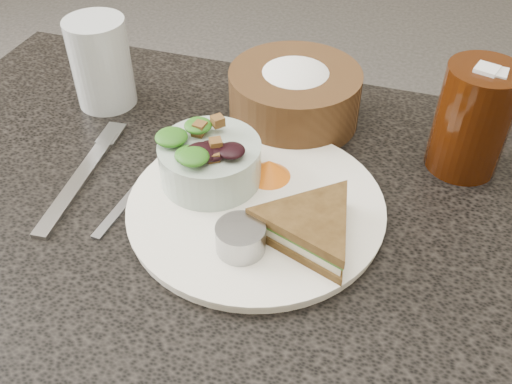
{
  "coord_description": "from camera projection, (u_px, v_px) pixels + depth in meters",
  "views": [
    {
      "loc": [
        0.17,
        -0.44,
        1.22
      ],
      "look_at": [
        0.02,
        0.02,
        0.78
      ],
      "focal_mm": 40.0,
      "sensor_mm": 36.0,
      "label": 1
    }
  ],
  "objects": [
    {
      "name": "bread_basket",
      "position": [
        295.0,
        88.0,
        0.79
      ],
      "size": [
        0.23,
        0.23,
        0.1
      ],
      "primitive_type": null,
      "rotation": [
        0.0,
        0.0,
        0.29
      ],
      "color": "brown",
      "rests_on": "dining_table"
    },
    {
      "name": "dressing_ramekin",
      "position": [
        241.0,
        238.0,
        0.6
      ],
      "size": [
        0.07,
        0.07,
        0.03
      ],
      "primitive_type": "cylinder",
      "rotation": [
        0.0,
        0.0,
        -0.4
      ],
      "color": "gray",
      "rests_on": "dinner_plate"
    },
    {
      "name": "water_glass",
      "position": [
        101.0,
        63.0,
        0.81
      ],
      "size": [
        0.1,
        0.1,
        0.13
      ],
      "primitive_type": "cylinder",
      "rotation": [
        0.0,
        0.0,
        0.27
      ],
      "color": "silver",
      "rests_on": "dining_table"
    },
    {
      "name": "dinner_plate",
      "position": [
        256.0,
        207.0,
        0.67
      ],
      "size": [
        0.3,
        0.3,
        0.01
      ],
      "primitive_type": "cylinder",
      "color": "white",
      "rests_on": "dining_table"
    },
    {
      "name": "cola_glass",
      "position": [
        474.0,
        116.0,
        0.69
      ],
      "size": [
        0.1,
        0.1,
        0.15
      ],
      "primitive_type": null,
      "rotation": [
        0.0,
        0.0,
        -0.09
      ],
      "color": "black",
      "rests_on": "dining_table"
    },
    {
      "name": "salad_bowl",
      "position": [
        210.0,
        156.0,
        0.68
      ],
      "size": [
        0.13,
        0.13,
        0.07
      ],
      "primitive_type": null,
      "rotation": [
        0.0,
        0.0,
        0.09
      ],
      "color": "#A2B7AB",
      "rests_on": "dinner_plate"
    },
    {
      "name": "knife",
      "position": [
        137.0,
        189.0,
        0.7
      ],
      "size": [
        0.02,
        0.18,
        0.0
      ],
      "primitive_type": "cube",
      "rotation": [
        0.0,
        0.0,
        -0.07
      ],
      "color": "#A2A5AB",
      "rests_on": "dining_table"
    },
    {
      "name": "orange_wedge",
      "position": [
        269.0,
        169.0,
        0.7
      ],
      "size": [
        0.07,
        0.07,
        0.02
      ],
      "primitive_type": "cone",
      "rotation": [
        0.0,
        0.0,
        0.2
      ],
      "color": "orange",
      "rests_on": "dinner_plate"
    },
    {
      "name": "sandwich",
      "position": [
        311.0,
        227.0,
        0.61
      ],
      "size": [
        0.18,
        0.18,
        0.04
      ],
      "primitive_type": null,
      "rotation": [
        0.0,
        0.0,
        -0.35
      ],
      "color": "brown",
      "rests_on": "dinner_plate"
    },
    {
      "name": "fork",
      "position": [
        79.0,
        180.0,
        0.71
      ],
      "size": [
        0.04,
        0.2,
        0.01
      ],
      "primitive_type": "cube",
      "rotation": [
        0.0,
        0.0,
        0.09
      ],
      "color": "#AAAAAB",
      "rests_on": "dining_table"
    }
  ]
}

